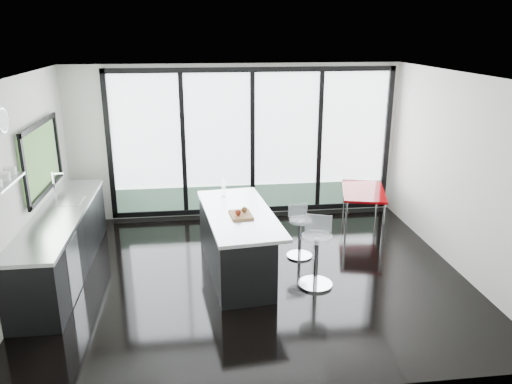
{
  "coord_description": "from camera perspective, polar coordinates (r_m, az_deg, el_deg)",
  "views": [
    {
      "loc": [
        -0.73,
        -6.41,
        3.37
      ],
      "look_at": [
        0.1,
        0.3,
        1.15
      ],
      "focal_mm": 35.0,
      "sensor_mm": 36.0,
      "label": 1
    }
  ],
  "objects": [
    {
      "name": "floor",
      "position": [
        7.28,
        -0.5,
        -9.4
      ],
      "size": [
        6.0,
        5.0,
        0.0
      ],
      "primitive_type": "cube",
      "color": "black",
      "rests_on": "ground"
    },
    {
      "name": "ceiling",
      "position": [
        6.48,
        -0.57,
        13.12
      ],
      "size": [
        6.0,
        5.0,
        0.0
      ],
      "primitive_type": "cube",
      "color": "white",
      "rests_on": "wall_back"
    },
    {
      "name": "wall_back",
      "position": [
        9.18,
        -0.6,
        4.94
      ],
      "size": [
        6.0,
        0.09,
        2.8
      ],
      "color": "silver",
      "rests_on": "ground"
    },
    {
      "name": "wall_front",
      "position": [
        4.44,
        3.19,
        -8.18
      ],
      "size": [
        6.0,
        0.0,
        2.8
      ],
      "primitive_type": "cube",
      "color": "silver",
      "rests_on": "ground"
    },
    {
      "name": "wall_left",
      "position": [
        7.28,
        -24.76,
        2.09
      ],
      "size": [
        0.26,
        5.0,
        2.8
      ],
      "color": "silver",
      "rests_on": "ground"
    },
    {
      "name": "wall_right",
      "position": [
        7.68,
        22.33,
        1.91
      ],
      "size": [
        0.0,
        5.0,
        2.8
      ],
      "primitive_type": "cube",
      "color": "silver",
      "rests_on": "ground"
    },
    {
      "name": "counter_cabinets",
      "position": [
        7.66,
        -21.26,
        -5.45
      ],
      "size": [
        0.69,
        3.24,
        1.36
      ],
      "color": "black",
      "rests_on": "floor"
    },
    {
      "name": "island",
      "position": [
        7.23,
        -2.49,
        -5.63
      ],
      "size": [
        1.15,
        2.28,
        1.17
      ],
      "color": "black",
      "rests_on": "floor"
    },
    {
      "name": "bar_stool_near",
      "position": [
        6.88,
        6.88,
        -7.77
      ],
      "size": [
        0.6,
        0.6,
        0.75
      ],
      "primitive_type": "cylinder",
      "rotation": [
        0.0,
        0.0,
        -0.32
      ],
      "color": "silver",
      "rests_on": "floor"
    },
    {
      "name": "bar_stool_far",
      "position": [
        7.72,
        5.03,
        -5.23
      ],
      "size": [
        0.44,
        0.44,
        0.63
      ],
      "primitive_type": "cylinder",
      "rotation": [
        0.0,
        0.0,
        0.11
      ],
      "color": "silver",
      "rests_on": "floor"
    },
    {
      "name": "red_table",
      "position": [
        9.08,
        12.06,
        -1.79
      ],
      "size": [
        1.01,
        1.39,
        0.67
      ],
      "primitive_type": "cube",
      "rotation": [
        0.0,
        0.0,
        -0.26
      ],
      "color": "#7B0407",
      "rests_on": "floor"
    }
  ]
}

